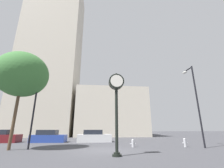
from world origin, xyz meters
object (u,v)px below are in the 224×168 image
object	(u,v)px
car_blue	(49,137)
car_white	(94,137)
car_maroon	(1,137)
street_lamp_right	(194,93)
bare_tree	(22,75)
fire_hydrant_far	(133,143)
fire_hydrant_near	(185,142)
street_lamp_left	(38,97)
street_clock	(116,94)

from	to	relation	value
car_blue	car_white	bearing A→B (deg)	1.44
car_maroon	car_white	xyz separation A→B (m)	(10.96, -0.31, -0.01)
street_lamp_right	bare_tree	distance (m)	15.64
car_blue	street_lamp_right	bearing A→B (deg)	-22.31
fire_hydrant_far	car_white	bearing A→B (deg)	120.45
fire_hydrant_near	bare_tree	distance (m)	15.42
car_maroon	street_lamp_left	world-z (taller)	street_lamp_left
car_maroon	fire_hydrant_near	world-z (taller)	car_maroon
car_white	bare_tree	size ratio (longest dim) A/B	0.53
fire_hydrant_near	street_lamp_left	world-z (taller)	street_lamp_left
fire_hydrant_far	street_lamp_left	bearing A→B (deg)	-177.92
street_clock	fire_hydrant_far	xyz separation A→B (m)	(2.04, 4.43, -3.37)
car_maroon	car_white	size ratio (longest dim) A/B	0.95
fire_hydrant_far	street_lamp_right	world-z (taller)	street_lamp_right
street_clock	bare_tree	bearing A→B (deg)	155.75
car_maroon	fire_hydrant_near	size ratio (longest dim) A/B	5.39
car_maroon	car_blue	size ratio (longest dim) A/B	0.98
fire_hydrant_far	street_lamp_right	xyz separation A→B (m)	(5.85, -0.91, 4.48)
street_clock	street_lamp_right	size ratio (longest dim) A/B	0.69
street_clock	fire_hydrant_far	world-z (taller)	street_clock
car_blue	street_lamp_left	distance (m)	7.32
street_lamp_left	fire_hydrant_near	bearing A→B (deg)	-0.54
street_clock	street_lamp_right	distance (m)	8.71
fire_hydrant_far	street_lamp_left	size ratio (longest dim) A/B	0.10
car_white	car_blue	bearing A→B (deg)	175.43
car_maroon	bare_tree	bearing A→B (deg)	-57.80
bare_tree	car_maroon	bearing A→B (deg)	123.15
car_white	street_lamp_left	size ratio (longest dim) A/B	0.67
street_clock	fire_hydrant_near	size ratio (longest dim) A/B	6.90
fire_hydrant_near	street_lamp_right	bearing A→B (deg)	-20.90
car_blue	bare_tree	xyz separation A→B (m)	(-0.81, -6.99, 5.42)
car_blue	fire_hydrant_far	size ratio (longest dim) A/B	6.21
fire_hydrant_far	bare_tree	world-z (taller)	bare_tree
street_clock	car_white	bearing A→B (deg)	97.89
street_lamp_left	car_maroon	bearing A→B (deg)	132.40
street_clock	car_white	distance (m)	10.88
car_blue	street_lamp_right	size ratio (longest dim) A/B	0.55
car_maroon	street_lamp_right	distance (m)	21.90
street_clock	street_lamp_right	bearing A→B (deg)	24.06
street_lamp_right	bare_tree	xyz separation A→B (m)	(-15.59, -0.05, 1.21)
car_white	fire_hydrant_near	bearing A→B (deg)	-41.29
bare_tree	car_blue	bearing A→B (deg)	83.39
fire_hydrant_near	street_clock	bearing A→B (deg)	-148.93
street_clock	car_blue	distance (m)	12.91
car_blue	street_clock	bearing A→B (deg)	-53.75
fire_hydrant_far	bare_tree	xyz separation A→B (m)	(-9.75, -0.96, 5.69)
street_clock	bare_tree	size ratio (longest dim) A/B	0.65
car_blue	street_lamp_right	xyz separation A→B (m)	(14.78, -6.94, 4.22)
car_blue	car_white	size ratio (longest dim) A/B	0.97
street_clock	fire_hydrant_far	distance (m)	5.93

